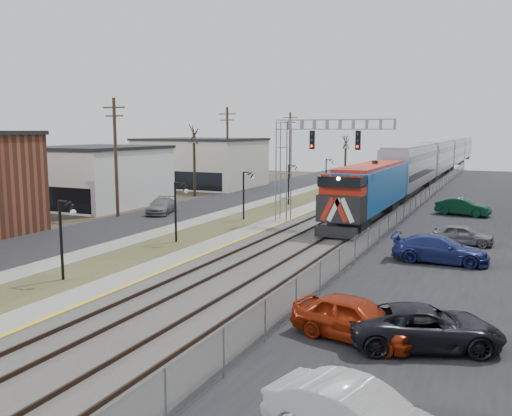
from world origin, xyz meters
The scene contains 22 objects.
street_west centered at (-11.50, 35.00, 0.02)m, with size 7.00×120.00×0.04m, color black.
sidewalk centered at (-7.00, 35.00, 0.04)m, with size 2.00×120.00×0.08m, color gray.
grass_median centered at (-4.00, 35.00, 0.03)m, with size 4.00×120.00×0.06m, color #424826.
platform centered at (-1.00, 35.00, 0.12)m, with size 2.00×120.00×0.24m, color gray.
ballast_bed centered at (4.00, 35.00, 0.10)m, with size 8.00×120.00×0.20m, color #595651.
parking_lot centered at (16.00, 35.00, 0.02)m, with size 16.00×120.00×0.04m, color black.
platform_edge centered at (-0.12, 35.00, 0.24)m, with size 0.24×120.00×0.01m, color gold.
track_near centered at (2.00, 35.00, 0.28)m, with size 1.58×120.00×0.15m.
track_far centered at (5.50, 35.00, 0.28)m, with size 1.58×120.00×0.15m.
train centered at (5.50, 78.38, 2.94)m, with size 3.00×108.65×5.33m.
signal_gantry centered at (1.22, 27.99, 5.59)m, with size 9.00×1.07×8.15m.
lampposts centered at (-4.00, 18.29, 2.00)m, with size 0.14×62.14×4.00m.
utility_poles centered at (-14.50, 25.00, 5.00)m, with size 0.28×80.28×10.00m.
fence centered at (8.20, 35.00, 0.80)m, with size 0.04×120.00×1.60m, color gray.
buildings_west centered at (-21.00, 24.21, 3.01)m, with size 14.00×67.00×7.00m.
bare_trees centered at (-12.66, 38.91, 2.70)m, with size 12.30×42.30×5.95m.
car_lot_a centered at (10.97, 6.53, 0.78)m, with size 1.84×4.57×1.56m, color #98250B.
car_lot_c centered at (13.26, 6.91, 0.71)m, with size 2.37×5.14×1.43m, color black.
car_lot_d centered at (12.33, 19.55, 0.75)m, with size 2.10×5.17×1.50m, color navy.
car_lot_e centered at (13.08, 25.11, 0.65)m, with size 1.53×3.80×1.30m, color slate.
car_lot_f centered at (12.15, 38.04, 0.74)m, with size 1.56×4.47×1.47m, color #0C3C23.
car_street_b centered at (-12.05, 27.88, 0.67)m, with size 1.89×4.64×1.35m, color slate.
Camera 1 is at (15.49, -11.37, 7.32)m, focal length 38.00 mm.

